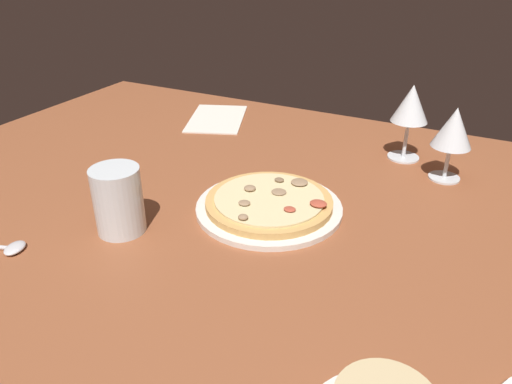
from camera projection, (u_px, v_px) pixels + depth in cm
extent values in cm
cube|color=brown|center=(243.00, 213.00, 90.17)|extent=(150.00, 110.00, 4.00)
cylinder|color=silver|center=(269.00, 207.00, 86.99)|extent=(26.00, 26.00, 1.00)
cylinder|color=tan|center=(269.00, 202.00, 86.47)|extent=(22.57, 22.57, 1.20)
cylinder|color=beige|center=(269.00, 198.00, 86.10)|extent=(19.40, 19.40, 0.40)
ellipsoid|color=#AD4733|center=(290.00, 209.00, 81.72)|extent=(2.08, 1.85, 0.52)
ellipsoid|color=#937556|center=(279.00, 192.00, 87.29)|extent=(2.74, 2.61, 0.43)
ellipsoid|color=#937556|center=(299.00, 182.00, 90.39)|extent=(3.14, 3.13, 0.65)
ellipsoid|color=#937556|center=(250.00, 188.00, 88.14)|extent=(2.11, 2.10, 0.79)
ellipsoid|color=#937556|center=(243.00, 217.00, 79.20)|extent=(1.68, 1.63, 0.79)
ellipsoid|color=brown|center=(279.00, 180.00, 91.23)|extent=(1.81, 1.54, 0.68)
ellipsoid|color=#AD4733|center=(318.00, 204.00, 83.17)|extent=(2.99, 2.58, 0.77)
ellipsoid|color=#937556|center=(244.00, 203.00, 83.57)|extent=(2.10, 1.93, 0.57)
cylinder|color=silver|center=(444.00, 178.00, 98.21)|extent=(6.12, 6.12, 0.40)
cylinder|color=silver|center=(447.00, 162.00, 96.56)|extent=(0.80, 0.80, 6.62)
cone|color=silver|center=(454.00, 127.00, 93.16)|extent=(7.66, 7.66, 7.80)
cone|color=maroon|center=(452.00, 137.00, 94.13)|extent=(3.28, 3.28, 3.71)
cylinder|color=silver|center=(403.00, 157.00, 107.16)|extent=(6.81, 6.81, 0.40)
cylinder|color=silver|center=(406.00, 139.00, 105.16)|extent=(0.80, 0.80, 8.08)
cone|color=silver|center=(411.00, 103.00, 101.42)|extent=(7.70, 7.70, 7.84)
cone|color=maroon|center=(410.00, 112.00, 102.32)|extent=(3.51, 3.51, 3.98)
cylinder|color=silver|center=(118.00, 200.00, 78.78)|extent=(7.98, 7.98, 11.19)
cylinder|color=silver|center=(119.00, 207.00, 79.39)|extent=(7.35, 7.35, 8.60)
cube|color=silver|center=(217.00, 119.00, 129.36)|extent=(20.74, 25.30, 0.30)
ellipsoid|color=silver|center=(15.00, 248.00, 75.83)|extent=(3.91, 4.68, 1.00)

